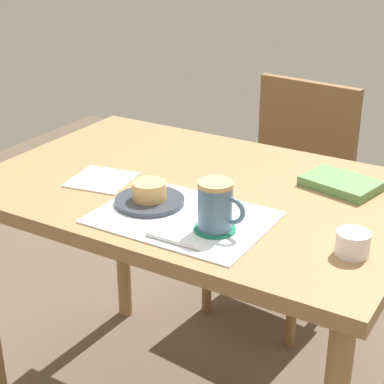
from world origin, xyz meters
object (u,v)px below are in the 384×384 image
at_px(dining_table, 198,217).
at_px(coffee_mug, 216,206).
at_px(sugar_bowl, 353,243).
at_px(wooden_chair, 287,188).
at_px(pastry, 149,190).
at_px(small_book, 341,183).
at_px(pastry_plate, 150,201).

bearing_deg(dining_table, coffee_mug, -51.20).
xyz_separation_m(dining_table, sugar_bowl, (0.45, -0.15, 0.12)).
xyz_separation_m(wooden_chair, sugar_bowl, (0.49, -0.86, 0.31)).
bearing_deg(sugar_bowl, wooden_chair, 119.60).
bearing_deg(coffee_mug, pastry, 168.48).
relative_size(dining_table, wooden_chair, 1.32).
height_order(dining_table, sugar_bowl, sugar_bowl).
bearing_deg(coffee_mug, small_book, 67.57).
xyz_separation_m(dining_table, wooden_chair, (-0.04, 0.71, -0.19)).
height_order(dining_table, wooden_chair, wooden_chair).
distance_m(pastry_plate, coffee_mug, 0.21).
xyz_separation_m(wooden_chair, coffee_mug, (0.20, -0.91, 0.35)).
distance_m(wooden_chair, sugar_bowl, 1.04).
bearing_deg(sugar_bowl, coffee_mug, -168.86).
bearing_deg(pastry_plate, coffee_mug, -11.52).
xyz_separation_m(coffee_mug, sugar_bowl, (0.28, 0.06, -0.04)).
distance_m(dining_table, pastry_plate, 0.20).
distance_m(dining_table, small_book, 0.37).
xyz_separation_m(pastry, coffee_mug, (0.20, -0.04, 0.03)).
distance_m(dining_table, coffee_mug, 0.30).
xyz_separation_m(wooden_chair, pastry_plate, (0.00, -0.87, 0.30)).
height_order(pastry_plate, coffee_mug, coffee_mug).
bearing_deg(wooden_chair, pastry_plate, 96.04).
bearing_deg(small_book, coffee_mug, -99.45).
bearing_deg(coffee_mug, pastry_plate, 168.48).
distance_m(wooden_chair, coffee_mug, 1.00).
relative_size(pastry, small_book, 0.44).
bearing_deg(pastry, wooden_chair, 90.13).
relative_size(wooden_chair, coffee_mug, 7.57).
distance_m(coffee_mug, small_book, 0.40).
relative_size(dining_table, small_book, 6.08).
relative_size(dining_table, pastry_plate, 6.59).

